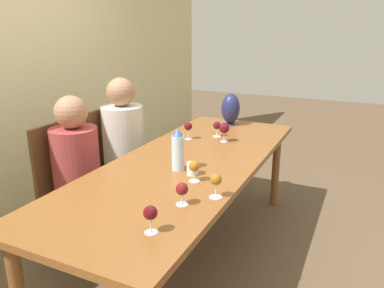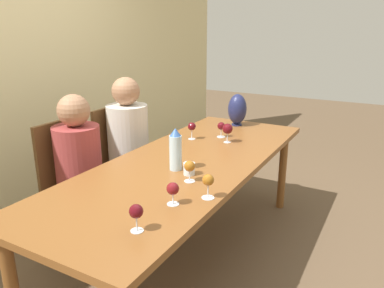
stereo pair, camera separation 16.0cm
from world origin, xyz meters
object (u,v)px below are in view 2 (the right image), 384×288
object	(u,v)px
water_tumbler	(189,169)
wine_glass_4	(136,212)
vase	(237,109)
wine_glass_5	(173,189)
person_far	(130,146)
wine_glass_1	(221,127)
water_bottle	(176,150)
person_near	(81,170)
wine_glass_0	(192,127)
wine_glass_6	(228,129)
chair_near	(73,185)
wine_glass_3	(208,181)
wine_glass_2	(190,167)
chair_far	(123,162)

from	to	relation	value
water_tumbler	wine_glass_4	world-z (taller)	wine_glass_4
vase	wine_glass_5	xyz separation A→B (m)	(-1.66, -0.34, -0.07)
person_far	wine_glass_5	bearing A→B (deg)	-132.21
vase	wine_glass_1	size ratio (longest dim) A/B	2.30
water_bottle	person_near	world-z (taller)	person_near
water_tumbler	wine_glass_0	bearing A→B (deg)	27.92
wine_glass_5	wine_glass_6	distance (m)	1.14
person_near	wine_glass_6	bearing A→B (deg)	-44.79
person_near	water_tumbler	bearing A→B (deg)	-85.62
water_bottle	chair_near	xyz separation A→B (m)	(-0.10, 0.83, -0.38)
wine_glass_1	wine_glass_6	size ratio (longest dim) A/B	0.83
water_bottle	wine_glass_1	xyz separation A→B (m)	(0.81, 0.06, -0.04)
wine_glass_1	wine_glass_6	xyz separation A→B (m)	(-0.11, -0.11, 0.02)
wine_glass_3	wine_glass_6	xyz separation A→B (m)	(0.97, 0.32, 0.01)
wine_glass_2	chair_near	bearing A→B (deg)	88.54
wine_glass_2	wine_glass_4	size ratio (longest dim) A/B	0.99
water_bottle	wine_glass_5	world-z (taller)	water_bottle
water_tumbler	vase	size ratio (longest dim) A/B	0.26
wine_glass_2	chair_near	xyz separation A→B (m)	(0.03, 1.01, -0.34)
person_near	vase	bearing A→B (deg)	-26.10
wine_glass_5	wine_glass_2	bearing A→B (deg)	13.44
water_tumbler	wine_glass_2	size ratio (longest dim) A/B	0.60
vase	wine_glass_3	distance (m)	1.57
wine_glass_0	chair_near	distance (m)	1.01
water_tumbler	vase	distance (m)	1.29
wine_glass_1	wine_glass_4	distance (m)	1.57
wine_glass_2	wine_glass_3	distance (m)	0.25
vase	wine_glass_3	world-z (taller)	vase
water_tumbler	person_far	size ratio (longest dim) A/B	0.06
chair_far	person_far	bearing A→B (deg)	-90.00
wine_glass_4	person_near	xyz separation A→B (m)	(0.63, 0.99, -0.21)
wine_glass_4	person_far	xyz separation A→B (m)	(1.20, 0.99, -0.18)
wine_glass_5	person_far	distance (m)	1.35
wine_glass_2	chair_near	world-z (taller)	chair_near
water_tumbler	chair_near	distance (m)	1.00
water_tumbler	wine_glass_5	size ratio (longest dim) A/B	0.64
wine_glass_1	person_far	size ratio (longest dim) A/B	0.10
water_bottle	wine_glass_6	xyz separation A→B (m)	(0.70, -0.05, -0.02)
water_tumbler	wine_glass_1	bearing A→B (deg)	11.70
wine_glass_3	chair_far	world-z (taller)	chair_far
wine_glass_0	water_bottle	bearing A→B (deg)	-159.53
wine_glass_2	wine_glass_5	distance (m)	0.31
water_tumbler	person_near	distance (m)	0.88
vase	chair_far	distance (m)	1.14
chair_far	wine_glass_1	bearing A→B (deg)	-66.27
wine_glass_3	chair_near	bearing A→B (deg)	81.80
person_near	person_far	size ratio (longest dim) A/B	0.96
water_bottle	wine_glass_4	bearing A→B (deg)	-161.53
wine_glass_1	wine_glass_2	distance (m)	0.96
water_bottle	chair_far	size ratio (longest dim) A/B	0.28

